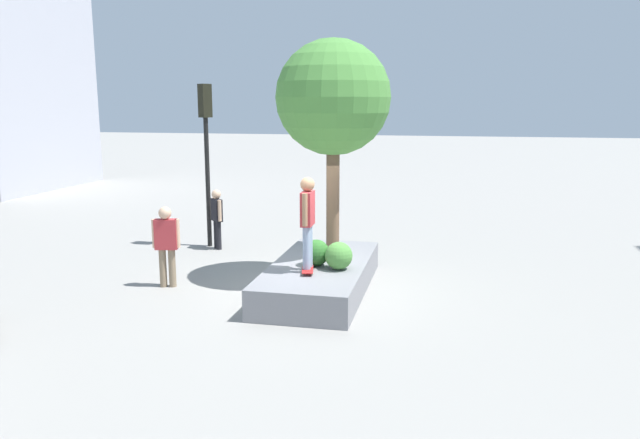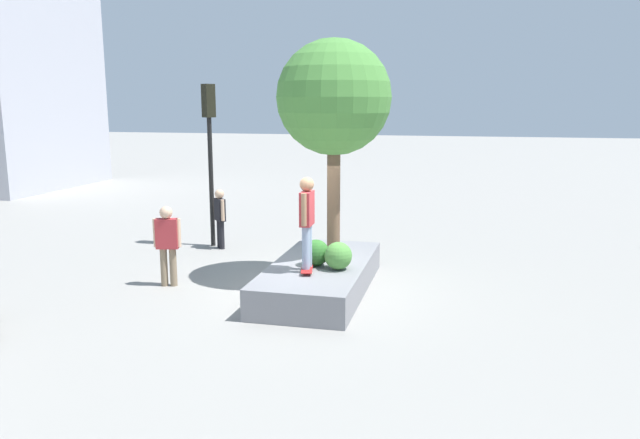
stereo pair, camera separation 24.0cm
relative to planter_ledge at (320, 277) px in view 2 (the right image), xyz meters
The scene contains 10 objects.
ground_plane 0.37m from the planter_ledge, 86.80° to the left, with size 120.00×120.00×0.00m, color gray.
planter_ledge is the anchor object (origin of this frame).
plaza_tree 3.68m from the planter_ledge, ahead, with size 2.39×2.39×4.51m.
boxwood_shrub 0.82m from the planter_ledge, 130.28° to the right, with size 0.54×0.54×0.54m, color #4C8C3D.
hedge_clump 0.59m from the planter_ledge, behind, with size 0.53×0.53×0.53m, color #2D6628.
skateboard 0.75m from the planter_ledge, behind, with size 0.83×0.37×0.07m.
skateboarder 1.53m from the planter_ledge, behind, with size 0.60×0.27×1.76m.
traffic_light_corner 5.61m from the planter_ledge, 49.06° to the left, with size 0.36×0.37×4.27m.
bystander_watching 4.58m from the planter_ledge, 48.69° to the left, with size 0.43×0.41×1.57m.
pedestrian_crossing 3.27m from the planter_ledge, 97.10° to the left, with size 0.29×0.56×1.70m.
Camera 2 is at (-11.69, -3.00, 3.80)m, focal length 34.23 mm.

